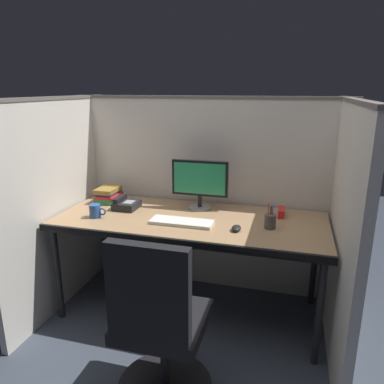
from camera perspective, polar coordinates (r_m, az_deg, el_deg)
ground_plane at (r=2.72m, az=-2.12°, el=-21.09°), size 8.00×8.00×0.00m
cubicle_partition_rear at (r=3.01m, az=2.01°, el=-0.40°), size 2.21×0.06×1.57m
cubicle_partition_left at (r=2.93m, az=-19.92°, el=-1.80°), size 0.06×1.41×1.57m
cubicle_partition_right at (r=2.44m, az=22.25°, el=-5.61°), size 0.06×1.41×1.57m
desk at (r=2.62m, az=-0.37°, el=-5.19°), size 1.90×0.80×0.74m
office_chair at (r=2.06m, az=-4.93°, el=-22.30°), size 0.52×0.52×0.97m
monitor_center at (r=2.76m, az=1.22°, el=1.69°), size 0.43×0.17×0.37m
keyboard_main at (r=2.51m, az=-1.61°, el=-4.68°), size 0.43×0.15×0.02m
computer_mouse at (r=2.41m, az=6.89°, el=-5.59°), size 0.06×0.10×0.04m
red_stapler at (r=2.73m, az=13.72°, el=-3.05°), size 0.04×0.15×0.06m
coffee_mug at (r=2.71m, az=-14.76°, el=-2.86°), size 0.13×0.08×0.09m
pen_cup at (r=2.47m, az=12.03°, el=-4.46°), size 0.08×0.08×0.17m
book_stack at (r=3.05m, az=-12.86°, el=-0.38°), size 0.17×0.23×0.12m
desk_phone at (r=2.86m, az=-10.20°, el=-1.88°), size 0.17×0.19×0.09m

